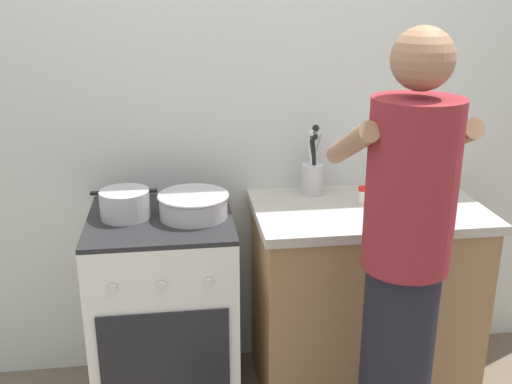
{
  "coord_description": "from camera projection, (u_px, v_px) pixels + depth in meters",
  "views": [
    {
      "loc": [
        -0.27,
        -2.22,
        1.82
      ],
      "look_at": [
        0.05,
        0.12,
        1.0
      ],
      "focal_mm": 42.27,
      "sensor_mm": 36.0,
      "label": 1
    }
  ],
  "objects": [
    {
      "name": "back_wall",
      "position": [
        277.0,
        113.0,
        2.79
      ],
      "size": [
        3.2,
        0.1,
        2.5
      ],
      "color": "silver",
      "rests_on": "ground"
    },
    {
      "name": "countertop",
      "position": [
        363.0,
        298.0,
        2.77
      ],
      "size": [
        1.0,
        0.6,
        0.9
      ],
      "color": "#99724C",
      "rests_on": "ground"
    },
    {
      "name": "utensil_crock",
      "position": [
        313.0,
        174.0,
        2.75
      ],
      "size": [
        0.1,
        0.1,
        0.33
      ],
      "color": "silver",
      "rests_on": "countertop"
    },
    {
      "name": "spice_bottle",
      "position": [
        363.0,
        195.0,
        2.64
      ],
      "size": [
        0.04,
        0.04,
        0.08
      ],
      "color": "silver",
      "rests_on": "countertop"
    },
    {
      "name": "pot",
      "position": [
        125.0,
        204.0,
        2.48
      ],
      "size": [
        0.27,
        0.21,
        0.12
      ],
      "color": "#B2B2B7",
      "rests_on": "stove_range"
    },
    {
      "name": "mixing_bowl",
      "position": [
        193.0,
        204.0,
        2.49
      ],
      "size": [
        0.3,
        0.3,
        0.1
      ],
      "color": "#B7B7BC",
      "rests_on": "stove_range"
    },
    {
      "name": "person",
      "position": [
        403.0,
        275.0,
        2.09
      ],
      "size": [
        0.41,
        0.5,
        1.7
      ],
      "color": "black",
      "rests_on": "ground"
    },
    {
      "name": "stove_range",
      "position": [
        165.0,
        312.0,
        2.65
      ],
      "size": [
        0.6,
        0.62,
        0.9
      ],
      "color": "white",
      "rests_on": "ground"
    }
  ]
}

